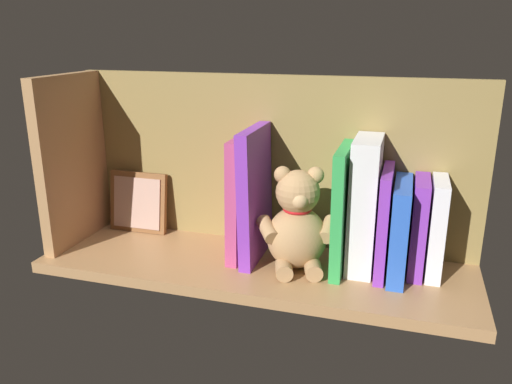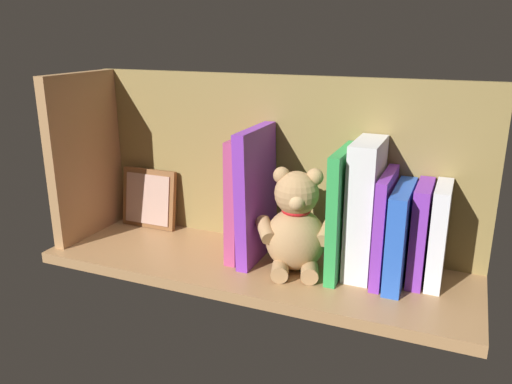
% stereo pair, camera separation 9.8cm
% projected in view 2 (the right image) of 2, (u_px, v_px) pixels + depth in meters
% --- Properties ---
extents(ground_plane, '(0.86, 0.27, 0.02)m').
position_uv_depth(ground_plane, '(256.00, 266.00, 1.03)').
color(ground_plane, '#A87A4C').
extents(shelf_back_panel, '(0.86, 0.02, 0.36)m').
position_uv_depth(shelf_back_panel, '(277.00, 162.00, 1.07)').
color(shelf_back_panel, olive).
rests_on(shelf_back_panel, ground_plane).
extents(shelf_side_divider, '(0.02, 0.21, 0.36)m').
position_uv_depth(shelf_side_divider, '(85.00, 156.00, 1.12)').
color(shelf_side_divider, '#A87A4C').
rests_on(shelf_side_divider, ground_plane).
extents(book_0, '(0.03, 0.11, 0.18)m').
position_uv_depth(book_0, '(439.00, 235.00, 0.91)').
color(book_0, silver).
rests_on(book_0, ground_plane).
extents(book_1, '(0.03, 0.12, 0.18)m').
position_uv_depth(book_1, '(420.00, 233.00, 0.93)').
color(book_1, purple).
rests_on(book_1, ground_plane).
extents(book_2, '(0.03, 0.15, 0.18)m').
position_uv_depth(book_2, '(400.00, 235.00, 0.92)').
color(book_2, blue).
rests_on(book_2, ground_plane).
extents(book_3, '(0.02, 0.15, 0.20)m').
position_uv_depth(book_3, '(384.00, 226.00, 0.93)').
color(book_3, purple).
rests_on(book_3, ground_plane).
extents(dictionary_thick_white, '(0.05, 0.13, 0.26)m').
position_uv_depth(dictionary_thick_white, '(365.00, 208.00, 0.94)').
color(dictionary_thick_white, silver).
rests_on(dictionary_thick_white, ground_plane).
extents(book_4, '(0.02, 0.16, 0.24)m').
position_uv_depth(book_4, '(342.00, 212.00, 0.95)').
color(book_4, green).
rests_on(book_4, ground_plane).
extents(teddy_bear, '(0.16, 0.15, 0.20)m').
position_uv_depth(teddy_bear, '(297.00, 225.00, 0.97)').
color(teddy_bear, tan).
rests_on(teddy_bear, ground_plane).
extents(book_5, '(0.03, 0.16, 0.27)m').
position_uv_depth(book_5, '(256.00, 195.00, 1.01)').
color(book_5, purple).
rests_on(book_5, ground_plane).
extents(book_6, '(0.03, 0.15, 0.25)m').
position_uv_depth(book_6, '(245.00, 196.00, 1.03)').
color(book_6, '#B23F72').
rests_on(book_6, ground_plane).
extents(picture_frame_leaning, '(0.14, 0.03, 0.14)m').
position_uv_depth(picture_frame_leaning, '(149.00, 198.00, 1.19)').
color(picture_frame_leaning, brown).
rests_on(picture_frame_leaning, ground_plane).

